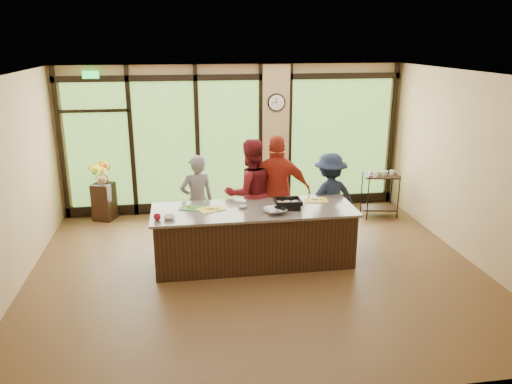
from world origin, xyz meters
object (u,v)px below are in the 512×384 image
object	(u,v)px
cook_left	(197,201)
roasting_pan	(288,206)
flower_stand	(104,201)
cook_right	(329,198)
bar_cart	(380,189)
island_base	(254,237)

from	to	relation	value
cook_left	roasting_pan	world-z (taller)	cook_left
cook_left	roasting_pan	xyz separation A→B (m)	(1.39, -0.88, 0.14)
flower_stand	cook_left	bearing A→B (deg)	-20.13
cook_left	flower_stand	distance (m)	2.45
cook_right	roasting_pan	world-z (taller)	cook_right
bar_cart	cook_left	bearing A→B (deg)	-155.28
roasting_pan	bar_cart	xyz separation A→B (m)	(2.31, 1.81, -0.38)
cook_left	roasting_pan	distance (m)	1.66
bar_cart	cook_right	bearing A→B (deg)	-132.04
island_base	bar_cart	size ratio (longest dim) A/B	3.24
cook_left	island_base	bearing A→B (deg)	119.94
cook_right	flower_stand	size ratio (longest dim) A/B	2.15
cook_right	bar_cart	xyz separation A→B (m)	(1.40, 1.06, -0.23)
island_base	flower_stand	world-z (taller)	island_base
cook_right	bar_cart	distance (m)	1.77
cook_left	flower_stand	world-z (taller)	cook_left
cook_left	bar_cart	xyz separation A→B (m)	(3.70, 0.92, -0.24)
roasting_pan	bar_cart	world-z (taller)	roasting_pan
island_base	bar_cart	world-z (taller)	bar_cart
bar_cart	roasting_pan	bearing A→B (deg)	-131.23
roasting_pan	bar_cart	size ratio (longest dim) A/B	0.43
cook_right	flower_stand	world-z (taller)	cook_right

